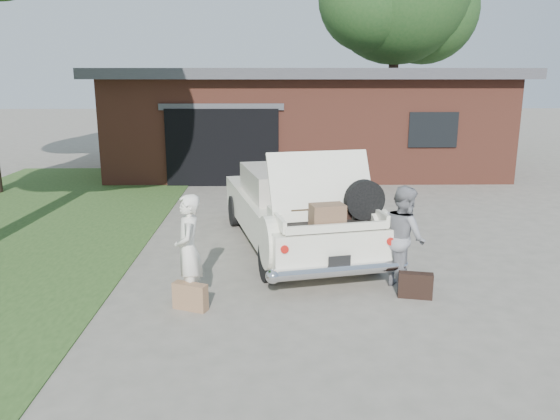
{
  "coord_description": "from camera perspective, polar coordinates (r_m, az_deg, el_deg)",
  "views": [
    {
      "loc": [
        -0.16,
        -7.53,
        3.12
      ],
      "look_at": [
        0.0,
        0.6,
        1.1
      ],
      "focal_mm": 35.0,
      "sensor_mm": 36.0,
      "label": 1
    }
  ],
  "objects": [
    {
      "name": "suitcase_left",
      "position": [
        7.62,
        -9.36,
        -8.91
      ],
      "size": [
        0.51,
        0.33,
        0.37
      ],
      "primitive_type": "cube",
      "rotation": [
        0.0,
        0.0,
        -0.4
      ],
      "color": "#9A704E",
      "rests_on": "ground"
    },
    {
      "name": "grass_strip",
      "position": [
        12.21,
        -27.02,
        -2.37
      ],
      "size": [
        6.0,
        16.0,
        0.02
      ],
      "primitive_type": "cube",
      "color": "#2D4C1E",
      "rests_on": "ground"
    },
    {
      "name": "suitcase_right",
      "position": [
        8.13,
        13.97,
        -7.65
      ],
      "size": [
        0.51,
        0.25,
        0.37
      ],
      "primitive_type": "cube",
      "rotation": [
        0.0,
        0.0,
        -0.22
      ],
      "color": "black",
      "rests_on": "ground"
    },
    {
      "name": "woman_left",
      "position": [
        7.62,
        -9.55,
        -4.16
      ],
      "size": [
        0.44,
        0.61,
        1.56
      ],
      "primitive_type": "imported",
      "rotation": [
        0.0,
        0.0,
        -1.44
      ],
      "color": "white",
      "rests_on": "ground"
    },
    {
      "name": "house",
      "position": [
        19.09,
        2.36,
        9.59
      ],
      "size": [
        12.8,
        7.8,
        3.3
      ],
      "color": "brown",
      "rests_on": "ground"
    },
    {
      "name": "sedan",
      "position": [
        10.05,
        1.61,
        0.2
      ],
      "size": [
        2.95,
        5.29,
        1.96
      ],
      "rotation": [
        0.0,
        0.0,
        0.22
      ],
      "color": "white",
      "rests_on": "ground"
    },
    {
      "name": "ground",
      "position": [
        8.16,
        0.08,
        -8.55
      ],
      "size": [
        90.0,
        90.0,
        0.0
      ],
      "primitive_type": "plane",
      "color": "gray",
      "rests_on": "ground"
    },
    {
      "name": "woman_right",
      "position": [
        8.32,
        12.79,
        -2.77
      ],
      "size": [
        0.76,
        0.88,
        1.55
      ],
      "primitive_type": "imported",
      "rotation": [
        0.0,
        0.0,
        1.82
      ],
      "color": "gray",
      "rests_on": "ground"
    }
  ]
}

